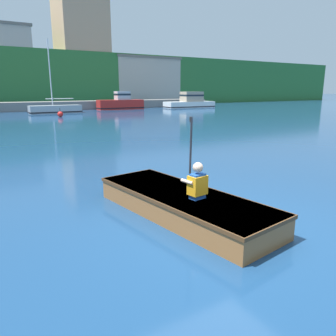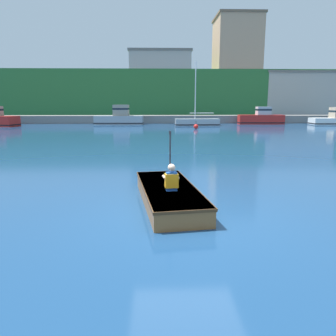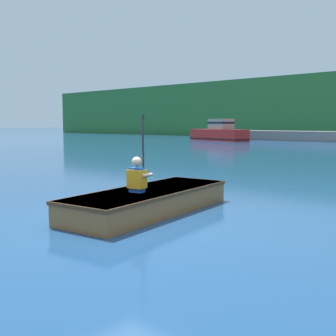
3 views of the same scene
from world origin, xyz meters
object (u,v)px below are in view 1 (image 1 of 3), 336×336
rowboat_foreground (181,202)px  channel_buoy (60,114)px  moored_boat_dock_east_inner (121,103)px  moored_boat_dock_center_near (190,102)px  moored_boat_dock_west_end (55,109)px  person_paddler (197,182)px

rowboat_foreground → channel_buoy: (3.31, 22.65, -0.01)m
moored_boat_dock_east_inner → rowboat_foreground: (-11.56, -29.63, -0.45)m
moored_boat_dock_center_near → rowboat_foreground: bearing=-125.2°
moored_boat_dock_west_end → moored_boat_dock_center_near: (16.25, 1.50, 0.30)m
person_paddler → channel_buoy: 23.28m
moored_boat_dock_west_end → person_paddler: size_ratio=4.89×
moored_boat_dock_east_inner → person_paddler: size_ratio=3.84×
channel_buoy → moored_boat_dock_west_end: bearing=81.9°
person_paddler → channel_buoy: person_paddler is taller
moored_boat_dock_center_near → person_paddler: bearing=-124.8°
moored_boat_dock_west_end → moored_boat_dock_center_near: 16.32m
person_paddler → rowboat_foreground: bearing=98.1°
moored_boat_dock_center_near → channel_buoy: 17.92m
channel_buoy → moored_boat_dock_center_near: bearing=19.5°
moored_boat_dock_center_near → person_paddler: moored_boat_dock_center_near is taller
rowboat_foreground → channel_buoy: bearing=81.7°
moored_boat_dock_center_near → channel_buoy: size_ratio=8.80×
moored_boat_dock_west_end → moored_boat_dock_center_near: bearing=5.3°
moored_boat_dock_west_end → channel_buoy: (-0.64, -4.48, -0.15)m
rowboat_foreground → person_paddler: size_ratio=2.85×
moored_boat_dock_center_near → moored_boat_dock_west_end: bearing=-174.7°
moored_boat_dock_west_end → channel_buoy: bearing=-98.1°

